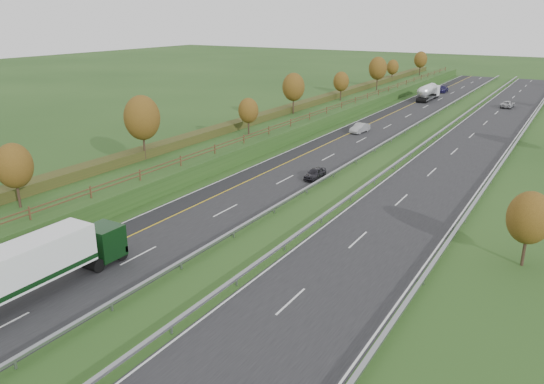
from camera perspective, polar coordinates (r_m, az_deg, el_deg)
The scene contains 18 objects.
ground at distance 77.47m, azimuth 13.14°, elevation 4.30°, with size 400.00×400.00×0.00m, color #224317.
near_carriageway at distance 84.65m, azimuth 9.05°, elevation 5.77°, with size 10.50×200.00×0.04m, color black.
far_carriageway at distance 80.23m, azimuth 20.04°, elevation 4.15°, with size 10.50×200.00×0.04m, color black.
hard_shoulder at distance 86.06m, azimuth 6.73°, elevation 6.08°, with size 3.00×200.00×0.04m, color black.
lane_markings at distance 82.45m, azimuth 13.15°, elevation 5.19°, with size 26.75×200.00×0.01m.
embankment_left at distance 89.93m, azimuth 1.34°, elevation 7.38°, with size 12.00×200.00×2.00m, color #224317.
hedge_left at distance 90.63m, azimuth 0.23°, elevation 8.47°, with size 2.20×180.00×1.10m, color #323A18.
fence_left at distance 87.16m, azimuth 3.81°, elevation 8.14°, with size 0.12×189.06×1.20m.
median_barrier_near at distance 82.65m, azimuth 12.75°, elevation 5.65°, with size 0.32×200.00×0.71m.
median_barrier_far at distance 81.27m, azimuth 16.16°, elevation 5.15°, with size 0.32×200.00×0.71m.
outer_barrier_far at distance 79.30m, azimuth 24.18°, elevation 3.92°, with size 0.32×200.00×0.71m.
trees_left at distance 85.97m, azimuth 0.45°, elevation 10.50°, with size 6.64×164.30×7.66m.
box_lorry at distance 39.27m, azimuth -25.48°, elevation -7.68°, with size 2.58×16.28×4.06m.
road_tanker at distance 126.51m, azimuth 16.48°, elevation 10.31°, with size 2.40×11.22×3.46m.
car_dark_near at distance 62.60m, azimuth 4.66°, elevation 2.01°, with size 1.53×3.81×1.30m, color black.
car_silver_mid at distance 88.54m, azimuth 9.43°, elevation 6.81°, with size 1.57×4.50×1.48m, color #9D9EA1.
car_small_far at distance 140.36m, azimuth 17.87°, elevation 10.50°, with size 2.15×5.29×1.53m, color #17133C.
car_oncoming at distance 121.63m, azimuth 24.03°, elevation 8.62°, with size 2.27×4.92×1.37m, color #ABABB0.
Camera 1 is at (30.34, -16.83, 18.52)m, focal length 35.00 mm.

